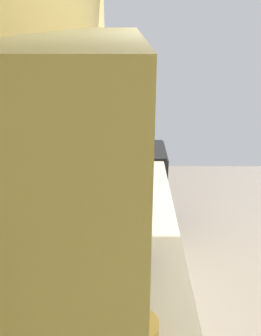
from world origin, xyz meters
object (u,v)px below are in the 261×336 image
Objects in this scene: bowl at (139,327)px; kettle at (137,249)px; oven_range at (135,188)px; microwave at (129,165)px.

kettle reaches higher than bowl.
microwave is at bearing 176.25° from oven_range.
oven_range is 0.95m from microwave.
kettle is at bearing -179.87° from oven_range.
microwave reaches higher than oven_range.
oven_range is 2.35m from bowl.
oven_range is 5.47× the size of kettle.
microwave is at bearing 1.98° from bowl.
bowl is (-1.55, -0.05, -0.11)m from microwave.
microwave reaches higher than bowl.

